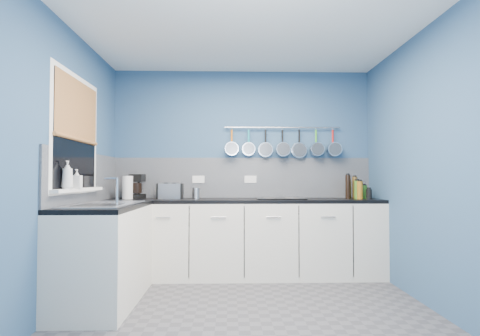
{
  "coord_description": "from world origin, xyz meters",
  "views": [
    {
      "loc": [
        -0.15,
        -3.09,
        1.13
      ],
      "look_at": [
        -0.05,
        0.75,
        1.25
      ],
      "focal_mm": 27.33,
      "sensor_mm": 36.0,
      "label": 1
    }
  ],
  "objects_px": {
    "paper_towel": "(128,188)",
    "hob": "(280,198)",
    "toaster": "(170,191)",
    "canister": "(196,193)",
    "soap_bottle_b": "(77,179)",
    "coffee_maker": "(137,186)",
    "soap_bottle_a": "(67,175)"
  },
  "relations": [
    {
      "from": "soap_bottle_b",
      "to": "canister",
      "type": "relative_size",
      "value": 1.35
    },
    {
      "from": "soap_bottle_b",
      "to": "toaster",
      "type": "bearing_deg",
      "value": 58.15
    },
    {
      "from": "coffee_maker",
      "to": "paper_towel",
      "type": "bearing_deg",
      "value": -117.13
    },
    {
      "from": "soap_bottle_a",
      "to": "canister",
      "type": "height_order",
      "value": "soap_bottle_a"
    },
    {
      "from": "coffee_maker",
      "to": "hob",
      "type": "height_order",
      "value": "coffee_maker"
    },
    {
      "from": "soap_bottle_a",
      "to": "hob",
      "type": "height_order",
      "value": "soap_bottle_a"
    },
    {
      "from": "soap_bottle_b",
      "to": "soap_bottle_a",
      "type": "bearing_deg",
      "value": -90.0
    },
    {
      "from": "coffee_maker",
      "to": "toaster",
      "type": "bearing_deg",
      "value": 3.11
    },
    {
      "from": "soap_bottle_b",
      "to": "toaster",
      "type": "xyz_separation_m",
      "value": [
        0.66,
        1.06,
        -0.15
      ]
    },
    {
      "from": "soap_bottle_a",
      "to": "soap_bottle_b",
      "type": "height_order",
      "value": "soap_bottle_a"
    },
    {
      "from": "toaster",
      "to": "coffee_maker",
      "type": "bearing_deg",
      "value": -178.71
    },
    {
      "from": "canister",
      "to": "hob",
      "type": "bearing_deg",
      "value": -4.54
    },
    {
      "from": "soap_bottle_b",
      "to": "paper_towel",
      "type": "distance_m",
      "value": 1.0
    },
    {
      "from": "paper_towel",
      "to": "coffee_maker",
      "type": "relative_size",
      "value": 0.92
    },
    {
      "from": "canister",
      "to": "soap_bottle_b",
      "type": "bearing_deg",
      "value": -131.18
    },
    {
      "from": "coffee_maker",
      "to": "canister",
      "type": "height_order",
      "value": "coffee_maker"
    },
    {
      "from": "soap_bottle_a",
      "to": "soap_bottle_b",
      "type": "distance_m",
      "value": 0.19
    },
    {
      "from": "hob",
      "to": "soap_bottle_b",
      "type": "bearing_deg",
      "value": -152.52
    },
    {
      "from": "soap_bottle_a",
      "to": "soap_bottle_b",
      "type": "bearing_deg",
      "value": 90.0
    },
    {
      "from": "canister",
      "to": "paper_towel",
      "type": "bearing_deg",
      "value": -170.57
    },
    {
      "from": "paper_towel",
      "to": "canister",
      "type": "xyz_separation_m",
      "value": [
        0.78,
        0.13,
        -0.07
      ]
    },
    {
      "from": "soap_bottle_b",
      "to": "toaster",
      "type": "height_order",
      "value": "soap_bottle_b"
    },
    {
      "from": "paper_towel",
      "to": "hob",
      "type": "distance_m",
      "value": 1.79
    },
    {
      "from": "soap_bottle_a",
      "to": "toaster",
      "type": "relative_size",
      "value": 0.86
    },
    {
      "from": "soap_bottle_a",
      "to": "paper_towel",
      "type": "height_order",
      "value": "soap_bottle_a"
    },
    {
      "from": "soap_bottle_b",
      "to": "paper_towel",
      "type": "relative_size",
      "value": 0.64
    },
    {
      "from": "coffee_maker",
      "to": "soap_bottle_b",
      "type": "bearing_deg",
      "value": -96.5
    },
    {
      "from": "toaster",
      "to": "canister",
      "type": "height_order",
      "value": "toaster"
    },
    {
      "from": "soap_bottle_b",
      "to": "paper_towel",
      "type": "height_order",
      "value": "soap_bottle_b"
    },
    {
      "from": "soap_bottle_b",
      "to": "hob",
      "type": "bearing_deg",
      "value": 27.48
    },
    {
      "from": "soap_bottle_b",
      "to": "coffee_maker",
      "type": "xyz_separation_m",
      "value": [
        0.26,
        1.09,
        -0.09
      ]
    },
    {
      "from": "toaster",
      "to": "hob",
      "type": "relative_size",
      "value": 0.49
    }
  ]
}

